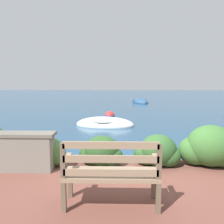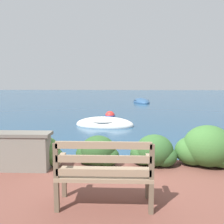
{
  "view_description": "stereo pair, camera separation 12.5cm",
  "coord_description": "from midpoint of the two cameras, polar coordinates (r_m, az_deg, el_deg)",
  "views": [
    {
      "loc": [
        -0.21,
        -5.12,
        1.9
      ],
      "look_at": [
        -0.5,
        5.87,
        0.46
      ],
      "focal_mm": 40.0,
      "sensor_mm": 36.0,
      "label": 1
    },
    {
      "loc": [
        -0.08,
        -5.12,
        1.9
      ],
      "look_at": [
        -0.5,
        5.87,
        0.46
      ],
      "focal_mm": 40.0,
      "sensor_mm": 36.0,
      "label": 2
    }
  ],
  "objects": [
    {
      "name": "ground_plane",
      "position": [
        5.47,
        3.0,
        -12.92
      ],
      "size": [
        80.0,
        80.0,
        0.0
      ],
      "color": "navy"
    },
    {
      "name": "rowboat_far",
      "position": [
        20.78,
        6.24,
        2.32
      ],
      "size": [
        1.61,
        2.92,
        0.64
      ],
      "rotation": [
        0.0,
        0.0,
        1.74
      ],
      "color": "#2D517A",
      "rests_on": "ground_plane"
    },
    {
      "name": "hedge_clump_centre",
      "position": [
        4.98,
        -3.22,
        -9.2
      ],
      "size": [
        0.87,
        0.63,
        0.59
      ],
      "color": "#284C23",
      "rests_on": "patio_terrace"
    },
    {
      "name": "park_bench",
      "position": [
        3.36,
        -1.29,
        -13.48
      ],
      "size": [
        1.27,
        0.48,
        0.93
      ],
      "rotation": [
        0.0,
        0.0,
        0.08
      ],
      "color": "brown",
      "rests_on": "patio_terrace"
    },
    {
      "name": "hedge_clump_far_right",
      "position": [
        5.25,
        20.83,
        -7.74
      ],
      "size": [
        1.18,
        0.85,
        0.81
      ],
      "color": "#38662D",
      "rests_on": "patio_terrace"
    },
    {
      "name": "rowboat_nearest",
      "position": [
        10.31,
        -1.99,
        -2.84
      ],
      "size": [
        2.57,
        1.59,
        0.65
      ],
      "rotation": [
        0.0,
        0.0,
        6.14
      ],
      "color": "silver",
      "rests_on": "ground_plane"
    },
    {
      "name": "hedge_clump_right",
      "position": [
        5.02,
        9.6,
        -9.02
      ],
      "size": [
        0.91,
        0.66,
        0.62
      ],
      "color": "#2D5628",
      "rests_on": "patio_terrace"
    },
    {
      "name": "mooring_buoy",
      "position": [
        12.55,
        -0.82,
        -0.87
      ],
      "size": [
        0.53,
        0.53,
        0.48
      ],
      "color": "red",
      "rests_on": "ground_plane"
    },
    {
      "name": "stone_wall",
      "position": [
        5.16,
        -24.92,
        -8.09
      ],
      "size": [
        2.07,
        0.39,
        0.71
      ],
      "color": "slate",
      "rests_on": "patio_terrace"
    },
    {
      "name": "hedge_clump_left",
      "position": [
        5.16,
        -15.54,
        -8.95
      ],
      "size": [
        0.84,
        0.61,
        0.57
      ],
      "color": "#426B33",
      "rests_on": "patio_terrace"
    }
  ]
}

